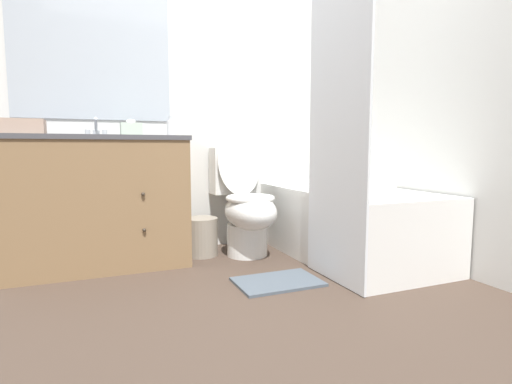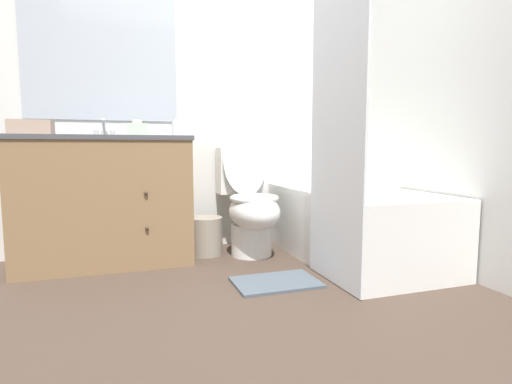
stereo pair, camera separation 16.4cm
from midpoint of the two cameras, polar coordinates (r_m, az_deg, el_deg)
name	(u,v)px [view 1 (the left image)]	position (r m, az deg, el deg)	size (l,w,h in m)	color
ground_plane	(287,324)	(1.88, 1.89, -18.33)	(14.00, 14.00, 0.00)	#47382D
wall_back	(196,88)	(3.24, -10.04, 14.47)	(8.00, 0.06, 2.50)	silver
wall_right	(405,83)	(3.13, 19.10, 14.48)	(0.05, 2.54, 2.50)	silver
vanity_cabinet	(100,201)	(2.85, -22.99, -1.17)	(1.12, 0.57, 0.87)	olive
sink_faucet	(96,131)	(3.01, -23.35, 7.98)	(0.14, 0.12, 0.12)	silver
toilet	(245,205)	(2.94, -3.15, -1.82)	(0.36, 0.69, 0.91)	white
bathtub	(348,223)	(2.94, 11.44, -4.34)	(0.76, 1.41, 0.49)	white
shower_curtain	(337,110)	(2.33, 9.57, 11.42)	(0.01, 0.59, 1.98)	white
wastebasket	(201,237)	(2.98, -9.42, -6.32)	(0.24, 0.24, 0.28)	gray
tissue_box	(131,129)	(2.91, -18.97, 8.47)	(0.14, 0.12, 0.12)	silver
soap_dispenser	(171,128)	(2.83, -13.66, 8.93)	(0.06, 0.06, 0.14)	white
hand_towel_folded	(23,127)	(2.76, -31.88, 7.94)	(0.24, 0.18, 0.09)	tan
bath_towel_folded	(368,189)	(2.43, 13.81, 0.35)	(0.27, 0.18, 0.10)	white
bath_mat	(278,282)	(2.38, 1.09, -12.73)	(0.49, 0.33, 0.02)	#4C5660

